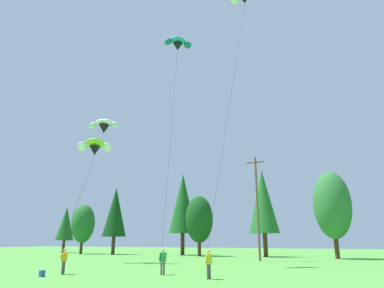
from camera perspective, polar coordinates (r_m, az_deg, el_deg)
name	(u,v)px	position (r m, az deg, el deg)	size (l,w,h in m)	color
treeline_tree_a	(66,224)	(78.73, -19.82, -12.06)	(3.60, 3.60, 9.11)	#472D19
treeline_tree_b	(83,223)	(69.24, -17.25, -12.20)	(4.19, 4.19, 8.86)	#472D19
treeline_tree_c	(115,212)	(64.99, -12.36, -10.72)	(4.13, 4.13, 11.52)	#472D19
treeline_tree_d	(183,203)	(60.90, -1.50, -9.54)	(4.59, 4.59, 13.57)	#472D19
treeline_tree_e	(199,219)	(56.07, 1.18, -12.09)	(4.26, 4.26, 9.11)	#472D19
treeline_tree_f	(263,201)	(54.90, 11.46, -9.08)	(4.42, 4.42, 12.83)	#472D19
treeline_tree_g	(332,205)	(51.03, 21.79, -9.17)	(4.85, 4.85, 11.31)	#472D19
utility_pole	(257,205)	(42.99, 10.56, -9.70)	(2.20, 0.26, 12.12)	brown
kite_flyer_near	(64,259)	(26.78, -20.05, -17.13)	(0.68, 0.70, 1.69)	#4C4C51
kite_flyer_mid	(163,259)	(25.08, -4.76, -18.16)	(0.42, 0.60, 1.69)	#4C4C51
kite_flyer_far	(209,262)	(22.22, 2.72, -18.54)	(0.29, 0.59, 1.69)	#4C4C51
parafoil_kite_high_lime_white	(95,147)	(42.47, -15.48, -0.43)	(10.40, 13.15, 12.28)	#93D633
parafoil_kite_mid_teal	(178,44)	(39.98, -2.30, 15.95)	(5.07, 9.60, 22.57)	teal
parafoil_kite_low_white	(104,126)	(41.87, -14.10, 2.91)	(8.95, 12.25, 14.28)	white
backpack	(42,274)	(25.51, -23.15, -18.76)	(0.32, 0.24, 0.40)	#234C89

